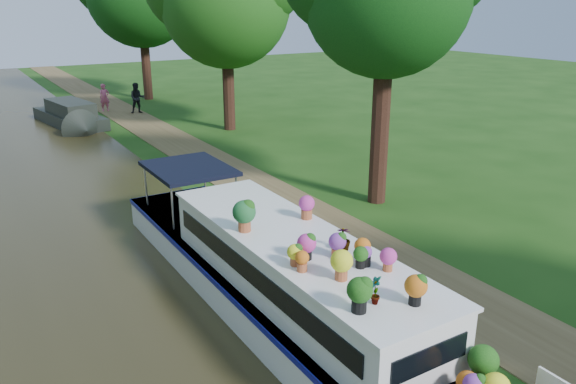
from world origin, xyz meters
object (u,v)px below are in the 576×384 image
(pedestrian_pink, at_px, (105,97))
(pedestrian_dark, at_px, (137,98))
(plant_boat, at_px, (295,288))
(second_boat, at_px, (71,116))

(pedestrian_pink, xyz_separation_m, pedestrian_dark, (1.40, -1.63, 0.08))
(plant_boat, xyz_separation_m, pedestrian_dark, (4.15, 23.23, 0.02))
(plant_boat, relative_size, pedestrian_pink, 8.78)
(plant_boat, height_order, second_boat, plant_boat)
(pedestrian_pink, distance_m, pedestrian_dark, 2.15)
(pedestrian_dark, bearing_deg, plant_boat, -86.20)
(plant_boat, bearing_deg, pedestrian_dark, 79.87)
(second_boat, distance_m, pedestrian_dark, 4.19)
(pedestrian_pink, bearing_deg, plant_boat, -98.15)
(second_boat, bearing_deg, pedestrian_dark, 12.04)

